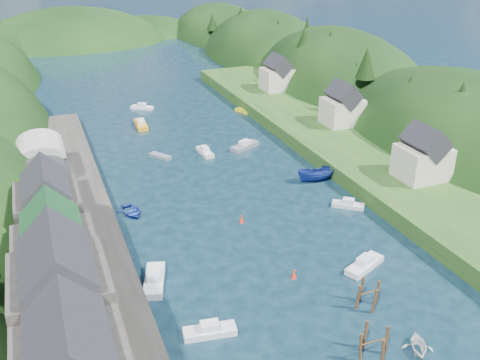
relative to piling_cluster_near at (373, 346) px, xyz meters
name	(u,v)px	position (x,y,z in m)	size (l,w,h in m)	color
ground	(195,152)	(-0.18, 55.31, -1.36)	(600.00, 600.00, 0.00)	black
hillside_right	(336,121)	(44.82, 80.31, -8.78)	(36.00, 245.56, 48.00)	black
far_hills	(104,66)	(1.03, 179.31, -12.16)	(103.00, 68.00, 44.00)	black
hill_trees	(179,74)	(1.05, 68.89, 9.79)	(92.64, 149.80, 12.43)	black
quay_left	(76,261)	(-24.18, 25.31, -0.36)	(12.00, 110.00, 2.00)	#2D2B28
terrace_left_grass	(12,272)	(-31.18, 25.31, -0.11)	(12.00, 110.00, 2.50)	#234719
quayside_buildings	(61,288)	(-26.18, 11.70, 5.73)	(8.00, 35.84, 12.90)	#2D2B28
boat_sheds	(43,170)	(-26.18, 44.31, 3.91)	(7.00, 21.00, 7.50)	#2D2D30
terrace_right	(345,146)	(24.82, 45.31, -0.16)	(16.00, 120.00, 2.40)	#234719
right_bank_cottages	(337,107)	(27.82, 53.64, 4.48)	(9.00, 59.24, 8.41)	beige
piling_cluster_near	(373,346)	(0.00, 0.00, 0.00)	(3.37, 3.12, 3.86)	#382314
piling_cluster_far	(367,297)	(3.78, 6.62, -0.11)	(2.84, 2.69, 3.64)	#382314
channel_buoy_near	(294,274)	(-1.09, 14.13, -0.88)	(0.70, 0.70, 1.10)	red
channel_buoy_far	(242,219)	(-1.85, 28.44, -0.88)	(0.70, 0.70, 1.10)	red
moored_boats	(246,214)	(-0.93, 29.30, -0.65)	(36.65, 90.49, 2.45)	white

